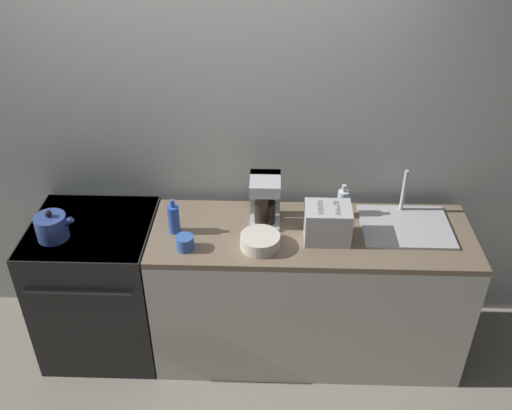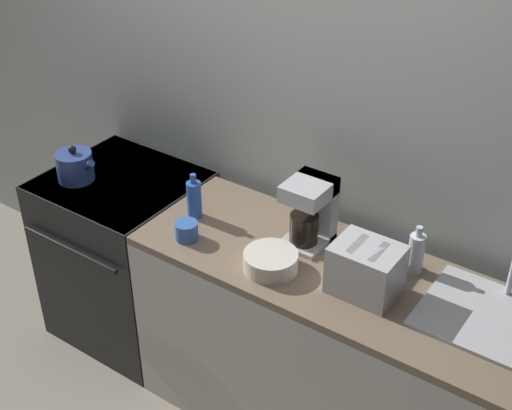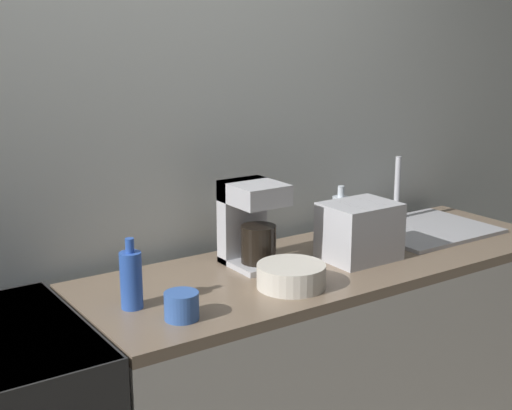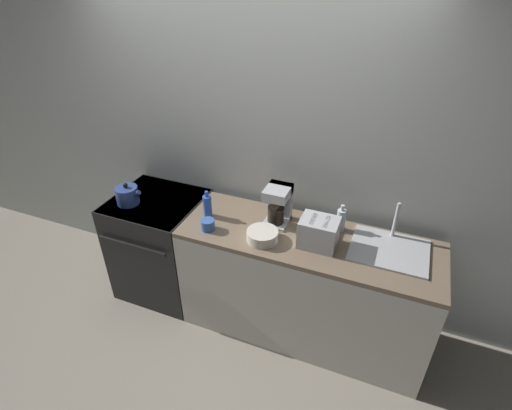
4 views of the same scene
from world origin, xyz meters
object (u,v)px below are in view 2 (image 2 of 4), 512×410
object	(u,v)px
bowl	(271,261)
stove	(128,254)
bottle_clear	(416,253)
coffee_maker	(311,209)
cup_blue	(186,231)
toaster	(366,269)
bottle_blue	(194,199)
kettle	(75,166)

from	to	relation	value
bowl	stove	bearing A→B (deg)	170.83
bottle_clear	bowl	bearing A→B (deg)	-146.30
stove	coffee_maker	size ratio (longest dim) A/B	3.14
coffee_maker	cup_blue	distance (m)	0.53
toaster	cup_blue	world-z (taller)	toaster
stove	bottle_blue	world-z (taller)	bottle_blue
bottle_blue	bottle_clear	xyz separation A→B (m)	(0.96, 0.19, -0.00)
kettle	bottle_clear	xyz separation A→B (m)	(1.63, 0.27, 0.02)
coffee_maker	bowl	xyz separation A→B (m)	(-0.02, -0.26, -0.12)
kettle	bottle_blue	xyz separation A→B (m)	(0.67, 0.08, 0.02)
bottle_blue	bottle_clear	distance (m)	0.98
bottle_clear	cup_blue	distance (m)	0.95
bottle_clear	bottle_blue	bearing A→B (deg)	-168.77
bottle_clear	bowl	distance (m)	0.57
coffee_maker	bowl	bearing A→B (deg)	-94.61
stove	cup_blue	world-z (taller)	cup_blue
coffee_maker	bottle_blue	distance (m)	0.53
toaster	cup_blue	bearing A→B (deg)	-171.05
bottle_blue	bowl	size ratio (longest dim) A/B	0.97
coffee_maker	kettle	bearing A→B (deg)	-169.59
kettle	bottle_blue	world-z (taller)	bottle_blue
coffee_maker	bottle_clear	bearing A→B (deg)	6.76
stove	kettle	size ratio (longest dim) A/B	4.18
kettle	toaster	bearing A→B (deg)	1.75
cup_blue	bottle_clear	bearing A→B (deg)	21.42
bottle_blue	bowl	world-z (taller)	bottle_blue
kettle	bottle_clear	world-z (taller)	bottle_clear
kettle	bowl	distance (m)	1.16
cup_blue	coffee_maker	bearing A→B (deg)	34.25
bottle_clear	cup_blue	world-z (taller)	bottle_clear
cup_blue	bowl	world-z (taller)	cup_blue
toaster	kettle	bearing A→B (deg)	-178.25
kettle	coffee_maker	xyz separation A→B (m)	(1.18, 0.22, 0.08)
stove	cup_blue	distance (m)	0.78
kettle	cup_blue	world-z (taller)	kettle
bottle_blue	coffee_maker	bearing A→B (deg)	15.08
stove	coffee_maker	distance (m)	1.18
stove	bowl	bearing A→B (deg)	-9.17
coffee_maker	bowl	world-z (taller)	coffee_maker
coffee_maker	bottle_clear	xyz separation A→B (m)	(0.45, 0.05, -0.07)
toaster	coffee_maker	xyz separation A→B (m)	(-0.35, 0.17, 0.05)
stove	kettle	distance (m)	0.56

